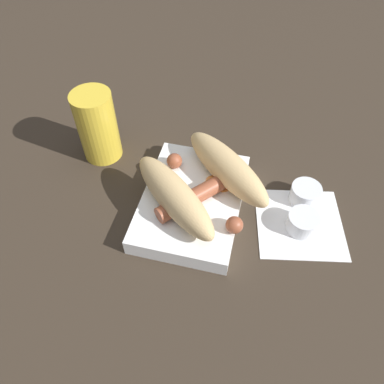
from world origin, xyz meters
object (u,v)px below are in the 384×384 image
at_px(condiment_cup_near, 302,224).
at_px(drink_glass, 97,126).
at_px(condiment_cup_far, 305,195).
at_px(bread_roll, 202,181).
at_px(food_tray, 192,202).
at_px(sausage, 202,191).

distance_m(condiment_cup_near, drink_glass, 0.38).
bearing_deg(drink_glass, condiment_cup_far, 85.98).
bearing_deg(bread_roll, condiment_cup_far, 106.47).
bearing_deg(condiment_cup_near, bread_roll, -94.56).
bearing_deg(drink_glass, condiment_cup_near, 76.57).
height_order(food_tray, sausage, sausage).
height_order(sausage, condiment_cup_far, sausage).
relative_size(bread_roll, condiment_cup_far, 4.92).
xyz_separation_m(condiment_cup_near, drink_glass, (-0.09, -0.37, 0.05)).
relative_size(bread_roll, drink_glass, 1.87).
xyz_separation_m(bread_roll, condiment_cup_far, (-0.05, 0.17, -0.04)).
relative_size(bread_roll, sausage, 1.67).
bearing_deg(drink_glass, food_tray, 65.81).
distance_m(sausage, condiment_cup_near, 0.16).
bearing_deg(bread_roll, drink_glass, -110.17).
height_order(bread_roll, sausage, bread_roll).
bearing_deg(condiment_cup_near, condiment_cup_far, 179.27).
distance_m(food_tray, condiment_cup_near, 0.18).
bearing_deg(sausage, food_tray, -76.23).
xyz_separation_m(food_tray, condiment_cup_near, (0.00, 0.18, -0.00)).
height_order(condiment_cup_near, condiment_cup_far, same).
height_order(food_tray, condiment_cup_far, condiment_cup_far).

